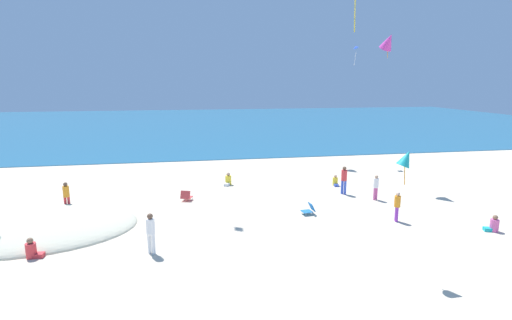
% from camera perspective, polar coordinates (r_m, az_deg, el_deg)
% --- Properties ---
extents(ground_plane, '(120.00, 120.00, 0.00)m').
position_cam_1_polar(ground_plane, '(22.87, -0.70, -5.39)').
color(ground_plane, beige).
extents(ocean_water, '(120.00, 60.00, 0.05)m').
position_cam_1_polar(ocean_water, '(62.93, -6.81, 5.46)').
color(ocean_water, '#236084').
rests_on(ocean_water, ground_plane).
extents(dune_mound, '(9.40, 6.58, 1.20)m').
position_cam_1_polar(dune_mound, '(20.77, -30.29, -8.83)').
color(dune_mound, beige).
rests_on(dune_mound, ground_plane).
extents(beach_chair_mid_beach, '(0.74, 0.78, 0.63)m').
position_cam_1_polar(beach_chair_mid_beach, '(22.26, -10.31, -5.28)').
color(beach_chair_mid_beach, '#D13D3D').
rests_on(beach_chair_mid_beach, ground_plane).
extents(beach_chair_far_left, '(0.71, 0.57, 0.60)m').
position_cam_1_polar(beach_chair_far_left, '(19.99, 7.88, -7.24)').
color(beach_chair_far_left, '#2370B2').
rests_on(beach_chair_far_left, ground_plane).
extents(person_0, '(0.45, 0.45, 1.67)m').
position_cam_1_polar(person_0, '(15.81, -15.34, -10.06)').
color(person_0, white).
rests_on(person_0, ground_plane).
extents(person_1, '(0.37, 0.37, 1.45)m').
position_cam_1_polar(person_1, '(23.03, 17.35, -3.65)').
color(person_1, '#D8599E').
rests_on(person_1, ground_plane).
extents(person_2, '(0.62, 0.75, 0.83)m').
position_cam_1_polar(person_2, '(25.30, -4.16, -3.02)').
color(person_2, yellow).
rests_on(person_2, ground_plane).
extents(person_3, '(0.37, 0.59, 0.71)m').
position_cam_1_polar(person_3, '(25.62, 11.68, -3.15)').
color(person_3, yellow).
rests_on(person_3, ground_plane).
extents(person_4, '(0.69, 0.51, 0.78)m').
position_cam_1_polar(person_4, '(20.68, 31.73, -8.23)').
color(person_4, '#D8599E').
rests_on(person_4, ground_plane).
extents(person_5, '(0.37, 0.37, 1.48)m').
position_cam_1_polar(person_5, '(19.87, 20.20, -6.21)').
color(person_5, purple).
rests_on(person_5, ground_plane).
extents(person_6, '(0.66, 0.41, 0.81)m').
position_cam_1_polar(person_6, '(17.49, -30.24, -11.49)').
color(person_6, red).
rests_on(person_6, ground_plane).
extents(person_7, '(0.31, 0.31, 1.56)m').
position_cam_1_polar(person_7, '(22.38, -26.30, -4.61)').
color(person_7, red).
rests_on(person_7, ground_plane).
extents(person_8, '(0.48, 0.48, 1.71)m').
position_cam_1_polar(person_8, '(23.64, 12.92, -2.64)').
color(person_8, blue).
rests_on(person_8, ground_plane).
extents(kite_teal, '(0.67, 0.49, 1.27)m').
position_cam_1_polar(kite_teal, '(13.99, 21.34, 0.21)').
color(kite_teal, '#1EADAD').
extents(kite_magenta, '(1.05, 1.31, 1.58)m').
position_cam_1_polar(kite_magenta, '(26.15, 19.02, 16.27)').
color(kite_magenta, '#DB3DA8').
extents(kite_blue, '(0.60, 0.62, 1.58)m').
position_cam_1_polar(kite_blue, '(33.16, 14.51, 15.82)').
color(kite_blue, blue).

